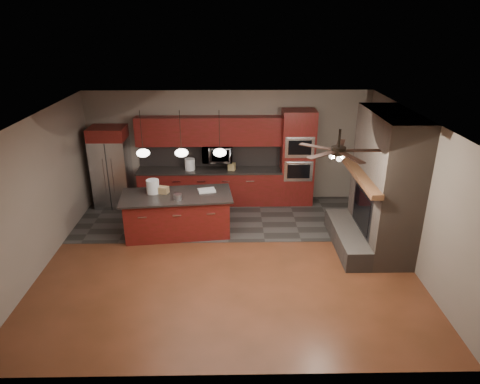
{
  "coord_description": "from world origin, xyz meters",
  "views": [
    {
      "loc": [
        0.11,
        -7.35,
        4.46
      ],
      "look_at": [
        0.25,
        0.6,
        1.16
      ],
      "focal_mm": 32.0,
      "sensor_mm": 36.0,
      "label": 1
    }
  ],
  "objects_px": {
    "kitchen_island": "(178,214)",
    "counter_bucket": "(190,164)",
    "counter_box": "(232,167)",
    "paint_can": "(178,197)",
    "oven_tower": "(297,158)",
    "white_bucket": "(153,186)",
    "cardboard_box": "(163,190)",
    "microwave": "(217,154)",
    "paint_tray": "(207,190)",
    "refrigerator": "(111,167)"
  },
  "relations": [
    {
      "from": "paint_can",
      "to": "cardboard_box",
      "type": "bearing_deg",
      "value": 136.21
    },
    {
      "from": "oven_tower",
      "to": "cardboard_box",
      "type": "distance_m",
      "value": 3.46
    },
    {
      "from": "cardboard_box",
      "to": "counter_bucket",
      "type": "relative_size",
      "value": 0.79
    },
    {
      "from": "kitchen_island",
      "to": "cardboard_box",
      "type": "distance_m",
      "value": 0.61
    },
    {
      "from": "paint_can",
      "to": "counter_bucket",
      "type": "xyz_separation_m",
      "value": [
        0.08,
        1.89,
        0.06
      ]
    },
    {
      "from": "oven_tower",
      "to": "paint_can",
      "type": "distance_m",
      "value": 3.33
    },
    {
      "from": "microwave",
      "to": "paint_can",
      "type": "height_order",
      "value": "microwave"
    },
    {
      "from": "kitchen_island",
      "to": "counter_box",
      "type": "relative_size",
      "value": 13.04
    },
    {
      "from": "refrigerator",
      "to": "paint_can",
      "type": "relative_size",
      "value": 11.66
    },
    {
      "from": "paint_tray",
      "to": "oven_tower",
      "type": "bearing_deg",
      "value": 19.61
    },
    {
      "from": "white_bucket",
      "to": "counter_box",
      "type": "xyz_separation_m",
      "value": [
        1.69,
        1.48,
        -0.07
      ]
    },
    {
      "from": "paint_can",
      "to": "paint_tray",
      "type": "relative_size",
      "value": 0.47
    },
    {
      "from": "oven_tower",
      "to": "white_bucket",
      "type": "xyz_separation_m",
      "value": [
        -3.31,
        -1.52,
        -0.12
      ]
    },
    {
      "from": "oven_tower",
      "to": "paint_tray",
      "type": "bearing_deg",
      "value": -146.14
    },
    {
      "from": "white_bucket",
      "to": "counter_bucket",
      "type": "distance_m",
      "value": 1.66
    },
    {
      "from": "oven_tower",
      "to": "white_bucket",
      "type": "distance_m",
      "value": 3.65
    },
    {
      "from": "kitchen_island",
      "to": "counter_bucket",
      "type": "height_order",
      "value": "counter_bucket"
    },
    {
      "from": "paint_can",
      "to": "cardboard_box",
      "type": "height_order",
      "value": "cardboard_box"
    },
    {
      "from": "refrigerator",
      "to": "oven_tower",
      "type": "bearing_deg",
      "value": 0.92
    },
    {
      "from": "microwave",
      "to": "paint_tray",
      "type": "height_order",
      "value": "microwave"
    },
    {
      "from": "kitchen_island",
      "to": "counter_box",
      "type": "xyz_separation_m",
      "value": [
        1.18,
        1.6,
        0.53
      ]
    },
    {
      "from": "microwave",
      "to": "kitchen_island",
      "type": "bearing_deg",
      "value": -115.87
    },
    {
      "from": "refrigerator",
      "to": "paint_tray",
      "type": "bearing_deg",
      "value": -29.83
    },
    {
      "from": "white_bucket",
      "to": "cardboard_box",
      "type": "distance_m",
      "value": 0.23
    },
    {
      "from": "paint_can",
      "to": "counter_bucket",
      "type": "relative_size",
      "value": 0.61
    },
    {
      "from": "white_bucket",
      "to": "kitchen_island",
      "type": "bearing_deg",
      "value": -13.11
    },
    {
      "from": "white_bucket",
      "to": "paint_can",
      "type": "height_order",
      "value": "white_bucket"
    },
    {
      "from": "refrigerator",
      "to": "kitchen_island",
      "type": "bearing_deg",
      "value": -41.46
    },
    {
      "from": "oven_tower",
      "to": "cardboard_box",
      "type": "relative_size",
      "value": 10.61
    },
    {
      "from": "paint_tray",
      "to": "cardboard_box",
      "type": "xyz_separation_m",
      "value": [
        -0.93,
        -0.09,
        0.05
      ]
    },
    {
      "from": "refrigerator",
      "to": "counter_bucket",
      "type": "relative_size",
      "value": 7.06
    },
    {
      "from": "refrigerator",
      "to": "paint_can",
      "type": "bearing_deg",
      "value": -44.58
    },
    {
      "from": "oven_tower",
      "to": "cardboard_box",
      "type": "bearing_deg",
      "value": -153.52
    },
    {
      "from": "kitchen_island",
      "to": "paint_tray",
      "type": "bearing_deg",
      "value": 10.53
    },
    {
      "from": "oven_tower",
      "to": "microwave",
      "type": "relative_size",
      "value": 3.25
    },
    {
      "from": "refrigerator",
      "to": "kitchen_island",
      "type": "xyz_separation_m",
      "value": [
        1.78,
        -1.57,
        -0.54
      ]
    },
    {
      "from": "oven_tower",
      "to": "counter_bucket",
      "type": "height_order",
      "value": "oven_tower"
    },
    {
      "from": "white_bucket",
      "to": "counter_bucket",
      "type": "xyz_separation_m",
      "value": [
        0.65,
        1.53,
        -0.03
      ]
    },
    {
      "from": "cardboard_box",
      "to": "counter_box",
      "type": "height_order",
      "value": "counter_box"
    },
    {
      "from": "refrigerator",
      "to": "counter_box",
      "type": "xyz_separation_m",
      "value": [
        2.95,
        0.03,
        -0.01
      ]
    },
    {
      "from": "microwave",
      "to": "counter_bucket",
      "type": "relative_size",
      "value": 2.57
    },
    {
      "from": "microwave",
      "to": "cardboard_box",
      "type": "xyz_separation_m",
      "value": [
        -1.12,
        -1.6,
        -0.31
      ]
    },
    {
      "from": "refrigerator",
      "to": "paint_tray",
      "type": "distance_m",
      "value": 2.78
    },
    {
      "from": "counter_box",
      "to": "paint_tray",
      "type": "bearing_deg",
      "value": -93.6
    },
    {
      "from": "white_bucket",
      "to": "cardboard_box",
      "type": "relative_size",
      "value": 1.32
    },
    {
      "from": "kitchen_island",
      "to": "cardboard_box",
      "type": "height_order",
      "value": "cardboard_box"
    },
    {
      "from": "microwave",
      "to": "refrigerator",
      "type": "height_order",
      "value": "refrigerator"
    },
    {
      "from": "paint_tray",
      "to": "counter_box",
      "type": "xyz_separation_m",
      "value": [
        0.55,
        1.41,
        0.05
      ]
    },
    {
      "from": "kitchen_island",
      "to": "counter_bucket",
      "type": "relative_size",
      "value": 8.55
    },
    {
      "from": "microwave",
      "to": "white_bucket",
      "type": "xyz_separation_m",
      "value": [
        -1.34,
        -1.58,
        -0.23
      ]
    }
  ]
}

